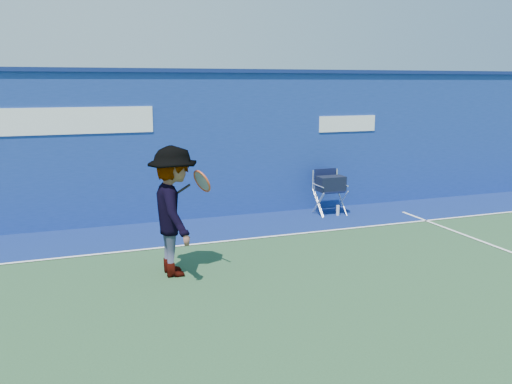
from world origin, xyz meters
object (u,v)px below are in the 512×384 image
object	(u,v)px
water_bottle	(338,211)
tennis_player	(174,211)
directors_chair_right	(330,200)
directors_chair_left	(330,196)

from	to	relation	value
water_bottle	tennis_player	xyz separation A→B (m)	(-4.01, -2.38, 0.85)
water_bottle	tennis_player	distance (m)	4.74
directors_chair_right	water_bottle	xyz separation A→B (m)	(0.07, -0.23, -0.18)
directors_chair_left	directors_chair_right	bearing A→B (deg)	55.09
tennis_player	directors_chair_left	bearing A→B (deg)	33.17
directors_chair_left	directors_chair_right	distance (m)	0.14
directors_chair_right	tennis_player	world-z (taller)	tennis_player
water_bottle	tennis_player	size ratio (longest dim) A/B	0.12
water_bottle	directors_chair_right	bearing A→B (deg)	106.30
directors_chair_right	water_bottle	distance (m)	0.30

